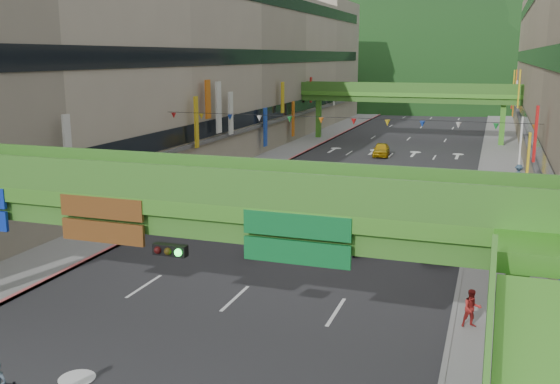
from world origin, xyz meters
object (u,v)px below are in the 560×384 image
pedestrian_red (472,312)px  car_yellow (381,150)px  scooter_rider_mid (359,234)px  overpass_near (177,223)px  car_silver (316,180)px

pedestrian_red → car_yellow: bearing=83.1°
scooter_rider_mid → car_yellow: (-4.63, 33.24, -0.46)m
overpass_near → car_silver: (-3.77, 29.62, -4.44)m
car_silver → car_yellow: (1.96, 18.04, -0.08)m
scooter_rider_mid → car_yellow: 33.56m
car_yellow → overpass_near: bearing=-93.3°
overpass_near → scooter_rider_mid: overpass_near is taller
car_yellow → pedestrian_red: (10.67, -41.03, 0.06)m
overpass_near → car_silver: size_ratio=6.02×
overpass_near → scooter_rider_mid: 15.25m
overpass_near → pedestrian_red: overpass_near is taller
scooter_rider_mid → car_yellow: scooter_rider_mid is taller
overpass_near → scooter_rider_mid: bearing=78.9°
overpass_near → pedestrian_red: 11.94m
car_silver → car_yellow: car_silver is taller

